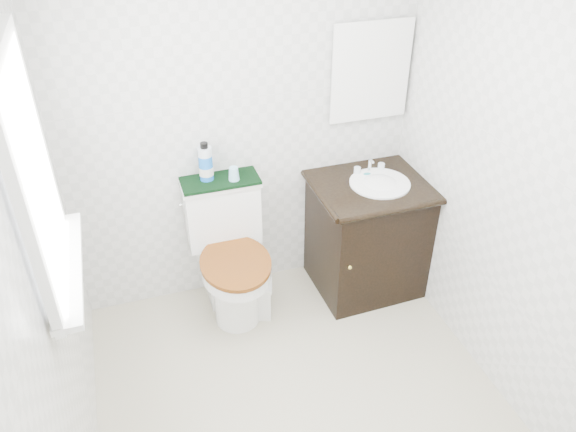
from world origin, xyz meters
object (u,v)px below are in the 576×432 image
cup (234,174)px  trash_bin (258,299)px  mouthwash_bottle (206,163)px  vanity (369,232)px  toilet (230,259)px

cup → trash_bin: bearing=-76.5°
mouthwash_bottle → vanity: bearing=-11.8°
toilet → trash_bin: (0.14, -0.15, -0.25)m
trash_bin → cup: (-0.06, 0.25, 0.82)m
toilet → vanity: (0.95, -0.06, 0.05)m
trash_bin → cup: size_ratio=3.15×
trash_bin → mouthwash_bottle: (-0.22, 0.31, 0.89)m
toilet → trash_bin: 0.33m
toilet → mouthwash_bottle: size_ratio=3.67×
toilet → trash_bin: toilet is taller
mouthwash_bottle → cup: mouthwash_bottle is taller
vanity → cup: bearing=169.8°
toilet → vanity: bearing=-3.6°
trash_bin → mouthwash_bottle: mouthwash_bottle is taller
toilet → cup: (0.08, 0.10, 0.56)m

